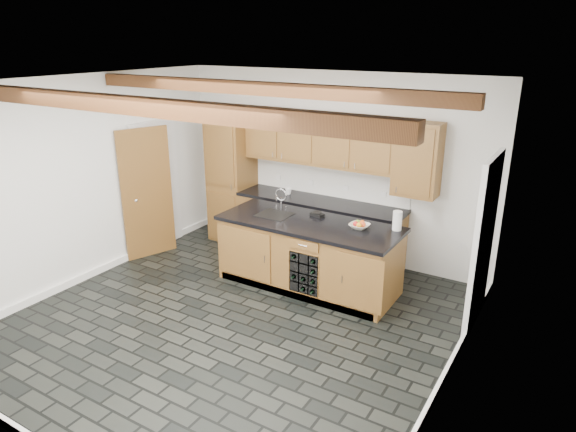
% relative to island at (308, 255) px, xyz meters
% --- Properties ---
extents(ground, '(5.00, 5.00, 0.00)m').
position_rel_island_xyz_m(ground, '(-0.31, -1.28, -0.46)').
color(ground, black).
rests_on(ground, ground).
extents(room_shell, '(5.01, 5.00, 5.00)m').
position_rel_island_xyz_m(room_shell, '(-0.39, -0.75, 1.06)').
color(room_shell, white).
rests_on(room_shell, ground).
extents(back_cabinetry, '(3.65, 0.62, 2.20)m').
position_rel_island_xyz_m(back_cabinetry, '(-0.68, 0.95, 0.52)').
color(back_cabinetry, brown).
rests_on(back_cabinetry, ground).
extents(island, '(2.48, 0.96, 0.93)m').
position_rel_island_xyz_m(island, '(0.00, 0.00, 0.00)').
color(island, brown).
rests_on(island, ground).
extents(faucet, '(0.45, 0.40, 0.34)m').
position_rel_island_xyz_m(faucet, '(-0.56, 0.05, 0.50)').
color(faucet, black).
rests_on(faucet, island).
extents(kitchen_scale, '(0.21, 0.15, 0.06)m').
position_rel_island_xyz_m(kitchen_scale, '(-0.02, 0.27, 0.49)').
color(kitchen_scale, black).
rests_on(kitchen_scale, island).
extents(fruit_bowl, '(0.27, 0.27, 0.06)m').
position_rel_island_xyz_m(fruit_bowl, '(0.66, 0.14, 0.50)').
color(fruit_bowl, beige).
rests_on(fruit_bowl, island).
extents(fruit_cluster, '(0.16, 0.17, 0.07)m').
position_rel_island_xyz_m(fruit_cluster, '(0.66, 0.14, 0.53)').
color(fruit_cluster, '#C33F1A').
rests_on(fruit_cluster, fruit_bowl).
extents(paper_towel, '(0.12, 0.12, 0.25)m').
position_rel_island_xyz_m(paper_towel, '(1.09, 0.33, 0.59)').
color(paper_towel, white).
rests_on(paper_towel, island).
extents(mug, '(0.12, 0.12, 0.10)m').
position_rel_island_xyz_m(mug, '(-0.89, 0.95, 0.51)').
color(mug, white).
rests_on(mug, back_cabinetry).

